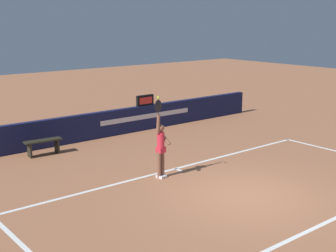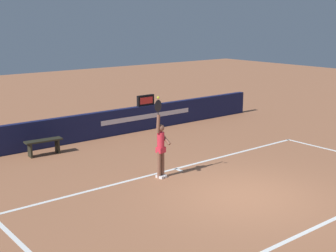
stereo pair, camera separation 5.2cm
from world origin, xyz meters
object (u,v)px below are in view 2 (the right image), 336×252
speed_display (146,100)px  tennis_ball (158,98)px  tennis_player (161,146)px  courtside_bench_near (44,144)px

speed_display → tennis_ball: bearing=-122.8°
tennis_player → courtside_bench_near: (-1.66, 4.21, -0.55)m
tennis_player → courtside_bench_near: 4.55m
tennis_ball → courtside_bench_near: 4.99m
speed_display → tennis_player: (-3.15, -5.04, -0.28)m
speed_display → courtside_bench_near: bearing=-170.1°
speed_display → tennis_player: 5.95m
tennis_ball → courtside_bench_near: bearing=108.7°
speed_display → tennis_player: size_ratio=0.35×
tennis_ball → courtside_bench_near: (-1.47, 4.34, -1.97)m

